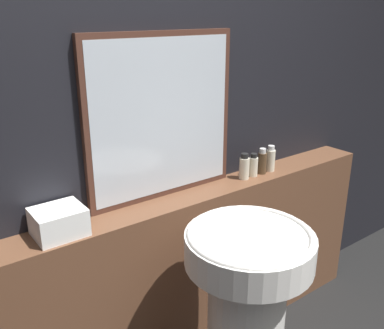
% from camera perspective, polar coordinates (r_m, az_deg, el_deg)
% --- Properties ---
extents(wall_back, '(8.00, 0.06, 2.50)m').
position_cam_1_polar(wall_back, '(1.93, -6.25, 5.85)').
color(wall_back, black).
rests_on(wall_back, ground_plane).
extents(vanity_counter, '(2.64, 0.19, 0.89)m').
position_cam_1_polar(vanity_counter, '(2.17, -3.64, -15.88)').
color(vanity_counter, brown).
rests_on(vanity_counter, ground_plane).
extents(pedestal_sink, '(0.50, 0.50, 0.92)m').
position_cam_1_polar(pedestal_sink, '(1.87, 7.20, -19.13)').
color(pedestal_sink, white).
rests_on(pedestal_sink, ground_plane).
extents(mirror, '(0.75, 0.03, 0.74)m').
position_cam_1_polar(mirror, '(1.91, -3.97, 6.22)').
color(mirror, '#47281E').
rests_on(mirror, vanity_counter).
extents(towel_stack, '(0.19, 0.17, 0.11)m').
position_cam_1_polar(towel_stack, '(1.74, -17.35, -7.30)').
color(towel_stack, white).
rests_on(towel_stack, vanity_counter).
extents(shampoo_bottle, '(0.05, 0.05, 0.14)m').
position_cam_1_polar(shampoo_bottle, '(2.21, 6.99, -0.36)').
color(shampoo_bottle, beige).
rests_on(shampoo_bottle, vanity_counter).
extents(conditioner_bottle, '(0.05, 0.05, 0.12)m').
position_cam_1_polar(conditioner_bottle, '(2.25, 8.19, -0.15)').
color(conditioner_bottle, beige).
rests_on(conditioner_bottle, vanity_counter).
extents(lotion_bottle, '(0.05, 0.05, 0.14)m').
position_cam_1_polar(lotion_bottle, '(2.29, 9.33, 0.34)').
color(lotion_bottle, '#4C3823').
rests_on(lotion_bottle, vanity_counter).
extents(body_wash_bottle, '(0.05, 0.05, 0.14)m').
position_cam_1_polar(body_wash_bottle, '(2.34, 10.43, 0.69)').
color(body_wash_bottle, beige).
rests_on(body_wash_bottle, vanity_counter).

